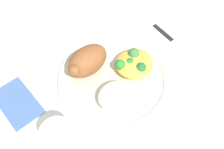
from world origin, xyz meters
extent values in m
plane|color=silver|center=(0.00, 0.00, 0.00)|extent=(2.00, 2.00, 0.00)
cylinder|color=beige|center=(0.00, 0.00, 0.01)|extent=(0.28, 0.28, 0.01)
torus|color=beige|center=(0.00, 0.00, 0.01)|extent=(0.28, 0.28, 0.01)
ellipsoid|color=brown|center=(0.03, -0.06, 0.05)|extent=(0.11, 0.07, 0.08)
sphere|color=brown|center=(0.08, -0.05, 0.07)|extent=(0.03, 0.03, 0.03)
ellipsoid|color=white|center=(0.04, 0.05, 0.03)|extent=(0.09, 0.08, 0.04)
ellipsoid|color=gold|center=(-0.06, 0.02, 0.03)|extent=(0.10, 0.10, 0.03)
sphere|color=#2E882C|center=(-0.03, 0.00, 0.04)|extent=(0.03, 0.03, 0.03)
sphere|color=#2E7F2A|center=(-0.06, 0.01, 0.04)|extent=(0.03, 0.03, 0.03)
sphere|color=#246A2E|center=(-0.06, 0.04, 0.04)|extent=(0.03, 0.03, 0.03)
sphere|color=#3E7A3A|center=(-0.08, 0.00, 0.04)|extent=(0.03, 0.03, 0.03)
cube|color=silver|center=(-0.17, 0.01, 0.00)|extent=(0.02, 0.11, 0.01)
cube|color=silver|center=(-0.16, 0.08, 0.00)|extent=(0.03, 0.04, 0.00)
cube|color=black|center=(-0.23, -0.02, 0.00)|extent=(0.02, 0.08, 0.01)
cube|color=#B2B2B7|center=(-0.22, 0.08, 0.00)|extent=(0.03, 0.11, 0.00)
cylinder|color=silver|center=(0.20, 0.05, 0.04)|extent=(0.07, 0.07, 0.08)
cube|color=#47669E|center=(0.22, -0.11, 0.00)|extent=(0.09, 0.14, 0.00)
camera|label=1|loc=(0.25, 0.27, 0.55)|focal=40.27mm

